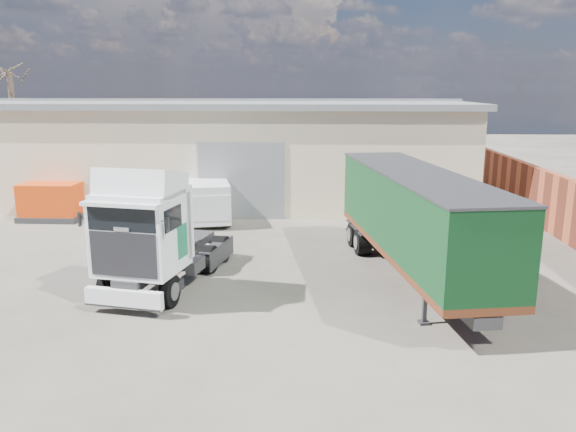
{
  "coord_description": "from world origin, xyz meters",
  "views": [
    {
      "loc": [
        1.47,
        -15.55,
        6.03
      ],
      "look_at": [
        0.51,
        3.0,
        1.76
      ],
      "focal_mm": 35.0,
      "sensor_mm": 36.0,
      "label": 1
    }
  ],
  "objects_px": {
    "box_trailer": "(414,215)",
    "orange_skip": "(52,204)",
    "tractor_unit": "(154,239)",
    "panel_van": "(207,199)",
    "bare_tree": "(7,56)"
  },
  "relations": [
    {
      "from": "tractor_unit",
      "to": "orange_skip",
      "type": "height_order",
      "value": "tractor_unit"
    },
    {
      "from": "bare_tree",
      "to": "panel_van",
      "type": "height_order",
      "value": "bare_tree"
    },
    {
      "from": "box_trailer",
      "to": "orange_skip",
      "type": "bearing_deg",
      "value": 144.35
    },
    {
      "from": "orange_skip",
      "to": "box_trailer",
      "type": "bearing_deg",
      "value": -26.28
    },
    {
      "from": "tractor_unit",
      "to": "orange_skip",
      "type": "relative_size",
      "value": 2.21
    },
    {
      "from": "bare_tree",
      "to": "orange_skip",
      "type": "xyz_separation_m",
      "value": [
        7.2,
        -10.69,
        -7.17
      ]
    },
    {
      "from": "bare_tree",
      "to": "tractor_unit",
      "type": "distance_m",
      "value": 25.35
    },
    {
      "from": "panel_van",
      "to": "box_trailer",
      "type": "bearing_deg",
      "value": -57.73
    },
    {
      "from": "panel_van",
      "to": "bare_tree",
      "type": "bearing_deg",
      "value": 130.44
    },
    {
      "from": "bare_tree",
      "to": "box_trailer",
      "type": "distance_m",
      "value": 29.55
    },
    {
      "from": "orange_skip",
      "to": "bare_tree",
      "type": "bearing_deg",
      "value": 123.87
    },
    {
      "from": "box_trailer",
      "to": "panel_van",
      "type": "distance_m",
      "value": 11.34
    },
    {
      "from": "tractor_unit",
      "to": "panel_van",
      "type": "xyz_separation_m",
      "value": [
        -0.25,
        9.31,
        -0.67
      ]
    },
    {
      "from": "tractor_unit",
      "to": "panel_van",
      "type": "bearing_deg",
      "value": 102.01
    },
    {
      "from": "bare_tree",
      "to": "tractor_unit",
      "type": "bearing_deg",
      "value": -53.35
    }
  ]
}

